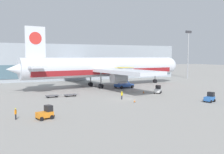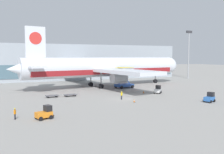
% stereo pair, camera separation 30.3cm
% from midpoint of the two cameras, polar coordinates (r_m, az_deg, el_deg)
% --- Properties ---
extents(ground_plane, '(400.00, 400.00, 0.00)m').
position_cam_midpoint_polar(ground_plane, '(54.85, 2.47, -5.01)').
color(ground_plane, gray).
extents(terminal_building, '(90.00, 18.20, 14.00)m').
position_cam_midpoint_polar(terminal_building, '(105.84, -9.73, 3.40)').
color(terminal_building, '#9EA8B2').
rests_on(terminal_building, ground_plane).
extents(light_mast, '(2.80, 0.50, 20.07)m').
position_cam_midpoint_polar(light_mast, '(110.42, 16.93, 5.82)').
color(light_mast, '#9EA0A5').
rests_on(light_mast, ground_plane).
extents(airplane_main, '(57.72, 48.66, 17.00)m').
position_cam_midpoint_polar(airplane_main, '(76.30, -1.70, 2.13)').
color(airplane_main, silver).
rests_on(airplane_main, ground_plane).
extents(scissor_lift_loader, '(5.63, 4.12, 6.11)m').
position_cam_midpoint_polar(scissor_lift_loader, '(73.56, 2.65, -0.75)').
color(scissor_lift_loader, '#284C99').
rests_on(scissor_lift_loader, ground_plane).
extents(baggage_tug_foreground, '(2.77, 2.32, 2.00)m').
position_cam_midpoint_polar(baggage_tug_foreground, '(54.66, 21.31, -4.43)').
color(baggage_tug_foreground, '#2D66B7').
rests_on(baggage_tug_foreground, ground_plane).
extents(baggage_tug_mid, '(2.73, 2.74, 2.00)m').
position_cam_midpoint_polar(baggage_tug_mid, '(64.03, 10.31, -2.89)').
color(baggage_tug_mid, silver).
rests_on(baggage_tug_mid, ground_plane).
extents(baggage_tug_far, '(2.75, 2.25, 2.00)m').
position_cam_midpoint_polar(baggage_tug_far, '(38.61, -15.14, -7.98)').
color(baggage_tug_far, orange).
rests_on(baggage_tug_far, ground_plane).
extents(baggage_dolly_lead, '(3.76, 1.75, 0.48)m').
position_cam_midpoint_polar(baggage_dolly_lead, '(58.29, -13.68, -4.18)').
color(baggage_dolly_lead, '#56565B').
rests_on(baggage_dolly_lead, ground_plane).
extents(baggage_dolly_second, '(3.76, 1.75, 0.48)m').
position_cam_midpoint_polar(baggage_dolly_second, '(58.90, -9.63, -4.02)').
color(baggage_dolly_second, '#56565B').
rests_on(baggage_dolly_second, ground_plane).
extents(ground_crew_near, '(0.32, 0.55, 1.70)m').
position_cam_midpoint_polar(ground_crew_near, '(39.58, -21.38, -7.66)').
color(ground_crew_near, black).
rests_on(ground_crew_near, ground_plane).
extents(ground_crew_far, '(0.48, 0.39, 1.81)m').
position_cam_midpoint_polar(ground_crew_far, '(53.99, 2.11, -4.01)').
color(ground_crew_far, black).
rests_on(ground_crew_far, ground_plane).
extents(traffic_cone_near, '(0.40, 0.40, 0.63)m').
position_cam_midpoint_polar(traffic_cone_near, '(63.72, 7.12, -3.41)').
color(traffic_cone_near, black).
rests_on(traffic_cone_near, ground_plane).
extents(traffic_cone_far, '(0.40, 0.40, 0.58)m').
position_cam_midpoint_polar(traffic_cone_far, '(50.92, 5.00, -5.46)').
color(traffic_cone_far, black).
rests_on(traffic_cone_far, ground_plane).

